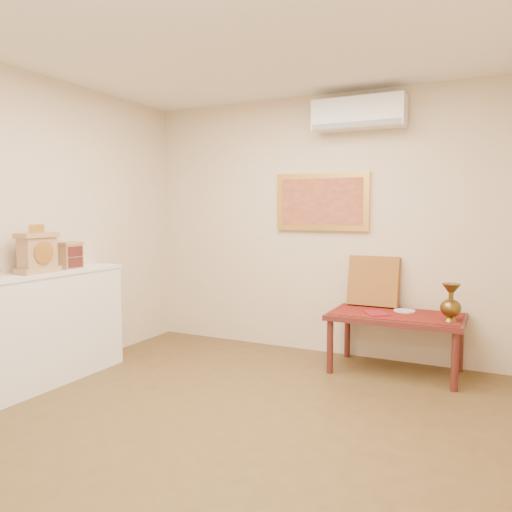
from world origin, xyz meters
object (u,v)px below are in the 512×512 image
Objects in this scene: low_table at (396,321)px; mantel_clock at (38,252)px; display_ledge at (22,334)px; wooden_chest at (69,255)px; brass_urn_tall at (451,298)px.

mantel_clock is at bearing -146.93° from low_table.
wooden_chest is (0.01, 0.52, 0.61)m from display_ledge.
brass_urn_tall is 0.20× the size of display_ledge.
brass_urn_tall is 3.40m from wooden_chest.
display_ledge is at bearing -144.90° from low_table.
brass_urn_tall is 1.63× the size of wooden_chest.
wooden_chest is (-0.02, 0.36, -0.05)m from mantel_clock.
brass_urn_tall is 0.57m from low_table.
wooden_chest is at bearing 93.47° from mantel_clock.
display_ledge reaches higher than low_table.
low_table is at bearing 165.26° from brass_urn_tall.
mantel_clock is at bearing -86.53° from wooden_chest.
brass_urn_tall is 3.62m from display_ledge.
brass_urn_tall is at bearing 27.06° from mantel_clock.
wooden_chest reaches higher than display_ledge.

